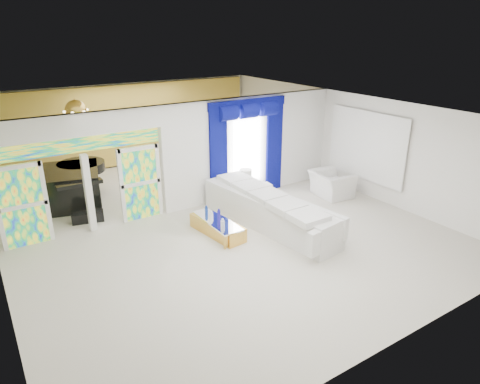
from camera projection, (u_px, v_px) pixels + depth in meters
floor at (207, 218)px, 11.64m from camera, size 12.00×12.00×0.00m
dividing_wall at (252, 146)px, 12.97m from camera, size 5.70×0.18×3.00m
dividing_header at (76, 125)px, 9.99m from camera, size 4.30×0.18×0.55m
stained_panel_left at (23, 206)px, 9.89m from camera, size 0.95×0.04×2.00m
stained_panel_right at (140, 183)px, 11.34m from camera, size 0.95×0.04×2.00m
stained_transom at (79, 145)px, 10.16m from camera, size 4.00×0.05×0.35m
window_pane at (247, 149)px, 12.78m from camera, size 1.00×0.02×2.30m
blue_drape_left at (218, 156)px, 12.27m from camera, size 0.55×0.10×2.80m
blue_drape_right at (274, 146)px, 13.28m from camera, size 0.55×0.10×2.80m
blue_pelmet at (248, 103)px, 12.26m from camera, size 2.60×0.12×0.25m
wall_mirror at (366, 146)px, 12.80m from camera, size 0.04×2.70×1.90m
gold_curtains at (128, 125)px, 15.71m from camera, size 9.70×0.12×2.90m
white_sofa at (268, 212)px, 11.07m from camera, size 1.46×4.32×0.81m
coffee_table at (217, 227)px, 10.70m from camera, size 0.76×1.70×0.36m
console_table at (254, 192)px, 12.98m from camera, size 1.17×0.48×0.38m
table_lamp at (246, 179)px, 12.66m from camera, size 0.36×0.36×0.58m
armchair at (331, 184)px, 13.08m from camera, size 1.14×1.27×0.76m
grand_piano at (72, 186)px, 12.53m from camera, size 1.99×2.34×1.02m
piano_bench at (88, 217)px, 11.41m from camera, size 0.87×0.50×0.27m
tv_console at (2, 208)px, 11.40m from camera, size 0.51×0.46×0.73m
chandelier at (76, 110)px, 12.18m from camera, size 0.60×0.60×0.60m
decanters at (218, 218)px, 10.56m from camera, size 0.21×1.10×0.24m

